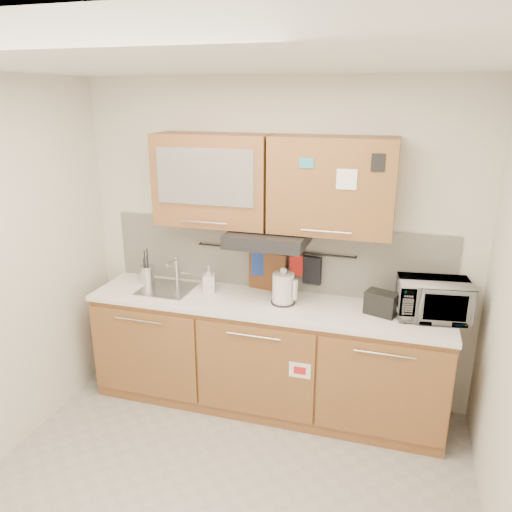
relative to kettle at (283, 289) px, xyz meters
The scene contains 19 objects.
floor 1.59m from the kettle, 96.63° to the right, with size 3.20×3.20×0.00m, color #9E9993.
ceiling 1.98m from the kettle, 96.63° to the right, with size 3.20×3.20×0.00m, color white.
wall_back 0.42m from the kettle, 115.08° to the left, with size 3.20×3.20×0.00m, color silver.
base_cabinet 0.65m from the kettle, behind, with size 2.80×0.64×0.88m.
countertop 0.20m from the kettle, behind, with size 2.82×0.62×0.04m, color white.
backsplash 0.36m from the kettle, 116.00° to the left, with size 2.80×0.02×0.56m, color silver.
upper_cabinets 0.82m from the kettle, 139.97° to the left, with size 1.82×0.37×0.70m.
range_hood 0.41m from the kettle, 160.89° to the left, with size 0.60×0.46×0.10m, color black.
sink 0.99m from the kettle, behind, with size 0.42×0.40×0.26m.
utensil_rail 0.36m from the kettle, 119.35° to the left, with size 0.02×0.02×1.30m, color black.
utensil_crock 1.23m from the kettle, behind, with size 0.15×0.15×0.30m.
kettle is the anchor object (origin of this frame).
toaster 0.73m from the kettle, ahead, with size 0.26×0.20×0.17m.
microwave 1.09m from the kettle, ahead, with size 0.50×0.34×0.28m, color #999999.
soap_bottle 0.64m from the kettle, behind, with size 0.10×0.10×0.21m, color #999999.
cutting_board 0.30m from the kettle, 129.70° to the left, with size 0.32×0.02×0.40m, color brown.
oven_mitt 0.37m from the kettle, 138.54° to the left, with size 0.12×0.03×0.20m, color #213D9A.
dark_pouch 0.31m from the kettle, 52.79° to the left, with size 0.14×0.04×0.22m, color black.
pot_holder 0.27m from the kettle, 75.18° to the left, with size 0.14×0.02×0.17m, color red.
Camera 1 is at (0.96, -2.27, 2.46)m, focal length 35.00 mm.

